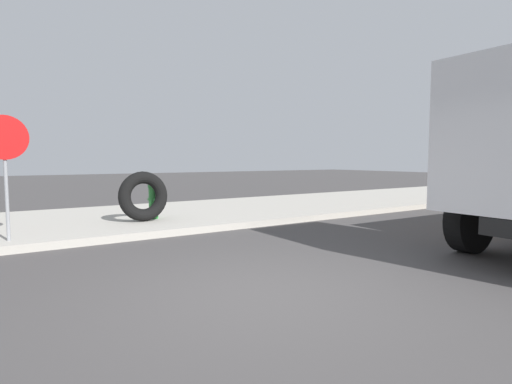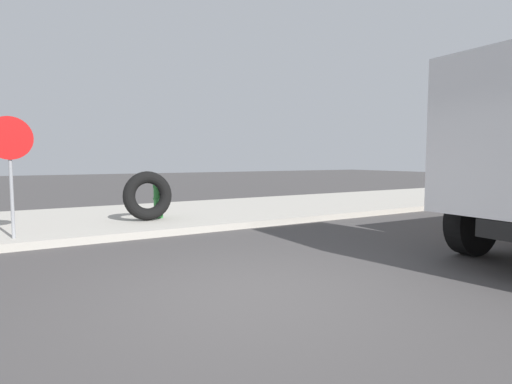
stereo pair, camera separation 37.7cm
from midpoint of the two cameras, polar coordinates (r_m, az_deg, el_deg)
ground_plane at (r=4.79m, az=1.51°, el=-14.47°), size 80.00×80.00×0.00m
sidewalk_curb at (r=10.72m, az=-17.37°, el=-3.58°), size 36.00×5.00×0.15m
fire_hydrant at (r=10.04m, az=-12.40°, el=-0.85°), size 0.25×0.56×0.89m
loose_tire at (r=9.66m, az=-13.76°, el=-0.53°), size 1.14×0.35×1.14m
stop_sign at (r=8.30m, az=-29.96°, el=4.58°), size 0.76×0.08×2.16m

